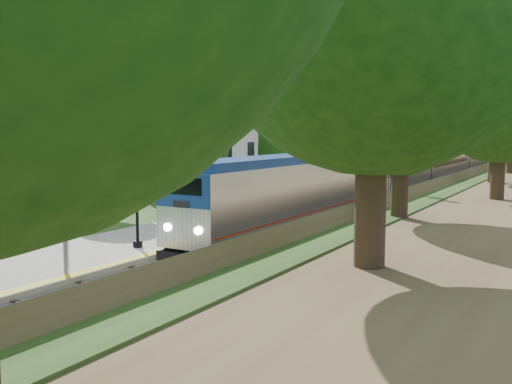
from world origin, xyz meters
The scene contains 10 objects.
trackbed centered at (2.00, 60.00, 0.07)m, with size 9.50×170.00×0.28m.
platform centered at (-5.20, 16.00, 0.19)m, with size 6.40×68.00×0.38m, color gray.
yellow_stripe centered at (-2.35, 16.00, 0.39)m, with size 0.55×68.00×0.01m, color gold.
station_building centered at (-14.00, 30.00, 4.09)m, with size 8.60×6.60×8.00m.
signal_gantry centered at (2.47, 54.99, 4.82)m, with size 8.40×0.38×6.20m.
trees_behind_platform centered at (-11.17, 20.67, 4.53)m, with size 7.82×53.32×7.21m.
train centered at (0.00, 69.19, 2.29)m, with size 3.04×122.07×4.48m.
lamppost_far centered at (-3.87, 10.58, 2.57)m, with size 0.49×0.49×4.91m.
signal_platform centered at (-2.90, 5.18, 3.68)m, with size 0.31×0.25×5.37m.
signal_farside centered at (6.20, 18.71, 4.08)m, with size 0.36×0.28×6.48m.
Camera 1 is at (15.48, -10.63, 6.14)m, focal length 40.00 mm.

